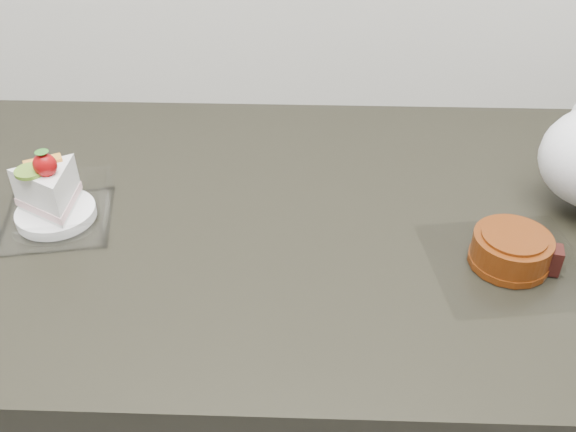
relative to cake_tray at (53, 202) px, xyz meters
The scene contains 3 objects.
counter 0.55m from the cake_tray, ahead, with size 2.04×0.64×0.90m.
cake_tray is the anchor object (origin of this frame).
mooncake_wrap 0.56m from the cake_tray, ahead, with size 0.20×0.19×0.04m.
Camera 1 is at (0.05, 1.01, 1.39)m, focal length 40.00 mm.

